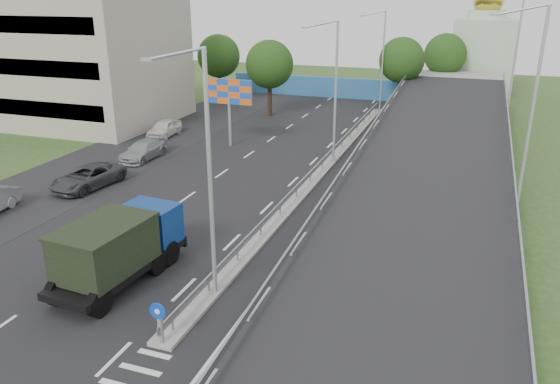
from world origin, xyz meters
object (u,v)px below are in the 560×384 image
at_px(lamp_post_far, 381,56).
at_px(dump_truck, 119,246).
at_px(parked_car_e, 164,128).
at_px(lamp_post_near, 205,165).
at_px(billboard, 229,95).
at_px(church, 482,51).
at_px(sign_bollard, 160,323).
at_px(parked_car_c, 88,177).
at_px(lamp_post_mid, 333,85).
at_px(parked_car_d, 143,150).

distance_m(lamp_post_far, dump_truck, 40.55).
bearing_deg(parked_car_e, lamp_post_far, 43.39).
xyz_separation_m(lamp_post_near, dump_truck, (-4.33, -0.11, -4.13)).
bearing_deg(billboard, church, 59.30).
bearing_deg(sign_bollard, parked_car_c, 135.32).
relative_size(lamp_post_mid, parked_car_e, 2.34).
xyz_separation_m(lamp_post_far, parked_car_c, (-13.59, -30.50, -5.08)).
bearing_deg(parked_car_c, lamp_post_far, 73.30).
height_order(parked_car_d, parked_car_e, parked_car_e).
bearing_deg(billboard, dump_truck, -77.79).
xyz_separation_m(sign_bollard, church, (10.00, 57.83, 4.28)).
relative_size(sign_bollard, church, 0.12).
bearing_deg(parked_car_d, parked_car_e, 106.96).
distance_m(billboard, parked_car_e, 7.64).
relative_size(lamp_post_mid, billboard, 1.83).
height_order(sign_bollard, dump_truck, dump_truck).
height_order(church, billboard, church).
bearing_deg(lamp_post_far, parked_car_d, -120.20).
distance_m(dump_truck, parked_car_e, 25.72).
height_order(billboard, parked_car_e, billboard).
distance_m(church, billboard, 37.23).
relative_size(lamp_post_mid, lamp_post_far, 1.00).
bearing_deg(lamp_post_far, parked_car_c, -114.01).
bearing_deg(lamp_post_mid, billboard, 167.62).
height_order(dump_truck, parked_car_d, dump_truck).
bearing_deg(lamp_post_near, billboard, 112.49).
bearing_deg(billboard, sign_bollard, -70.79).
xyz_separation_m(lamp_post_far, billboard, (-9.11, -18.00, -1.62)).
relative_size(lamp_post_far, parked_car_e, 2.34).
xyz_separation_m(lamp_post_mid, lamp_post_far, (0.00, 20.00, 0.00)).
relative_size(lamp_post_near, church, 0.73).
distance_m(lamp_post_mid, lamp_post_far, 20.00).
relative_size(billboard, parked_car_c, 1.06).
relative_size(sign_bollard, parked_car_c, 0.32).
height_order(lamp_post_mid, billboard, lamp_post_mid).
height_order(lamp_post_mid, lamp_post_far, same).
distance_m(lamp_post_near, parked_car_e, 28.29).
xyz_separation_m(sign_bollard, lamp_post_near, (0.11, 3.83, 4.77)).
bearing_deg(lamp_post_mid, dump_truck, -102.14).
height_order(lamp_post_far, parked_car_e, lamp_post_far).
bearing_deg(billboard, lamp_post_mid, -12.38).
bearing_deg(sign_bollard, lamp_post_mid, 89.74).
relative_size(lamp_post_near, parked_car_c, 1.93).
xyz_separation_m(sign_bollard, dump_truck, (-4.22, 3.72, 0.64)).
xyz_separation_m(sign_bollard, lamp_post_far, (0.11, 43.83, 4.77)).
bearing_deg(billboard, parked_car_c, -109.71).
bearing_deg(parked_car_c, parked_car_e, 107.03).
bearing_deg(lamp_post_far, church, 54.76).
xyz_separation_m(lamp_post_near, parked_car_c, (-13.59, 9.50, -5.08)).
height_order(sign_bollard, lamp_post_near, lamp_post_near).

